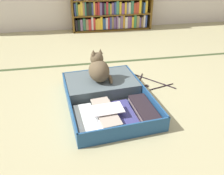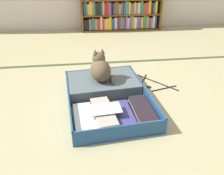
% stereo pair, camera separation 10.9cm
% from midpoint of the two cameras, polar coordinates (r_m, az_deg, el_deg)
% --- Properties ---
extents(ground_plane, '(10.00, 10.00, 0.00)m').
position_cam_midpoint_polar(ground_plane, '(1.93, 4.25, -5.00)').
color(ground_plane, tan).
extents(tatami_border, '(4.80, 0.05, 0.00)m').
position_cam_midpoint_polar(tatami_border, '(2.74, 0.58, 6.05)').
color(tatami_border, '#384828').
rests_on(tatami_border, ground_plane).
extents(bookshelf, '(1.28, 0.23, 0.73)m').
position_cam_midpoint_polar(bookshelf, '(3.95, 2.97, 18.73)').
color(bookshelf, brown).
rests_on(bookshelf, ground_plane).
extents(open_suitcase, '(0.72, 0.96, 0.12)m').
position_cam_midpoint_polar(open_suitcase, '(2.01, 0.19, -1.71)').
color(open_suitcase, '#225084').
rests_on(open_suitcase, ground_plane).
extents(black_cat, '(0.23, 0.25, 0.28)m').
position_cam_midpoint_polar(black_cat, '(2.05, -1.32, 4.50)').
color(black_cat, brown).
rests_on(black_cat, open_suitcase).
extents(clothes_hanger, '(0.34, 0.37, 0.01)m').
position_cam_midpoint_polar(clothes_hanger, '(2.32, 11.45, 0.88)').
color(clothes_hanger, black).
rests_on(clothes_hanger, ground_plane).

